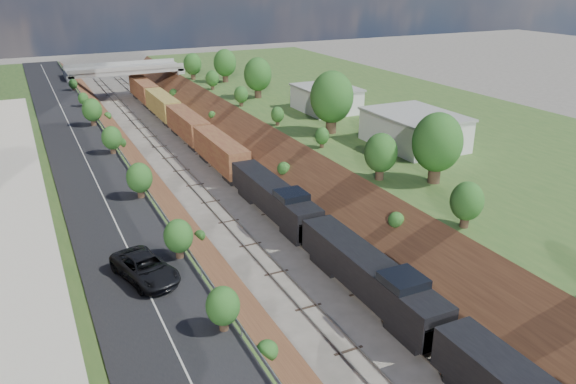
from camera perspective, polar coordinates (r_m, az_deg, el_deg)
name	(u,v)px	position (r m, az deg, el deg)	size (l,w,h in m)	color
platform_right	(430,140)	(87.13, 14.18, 5.18)	(44.00, 180.00, 5.00)	#385D26
embankment_left	(135,204)	(69.70, -15.27, -1.22)	(7.07, 180.00, 7.07)	brown
embankment_right	(299,177)	(76.17, 1.09, 1.53)	(7.07, 180.00, 7.07)	brown
rail_left_track	(202,192)	(71.41, -8.69, -0.05)	(1.58, 180.00, 0.18)	gray
rail_right_track	(241,186)	(72.96, -4.80, 0.61)	(1.58, 180.00, 0.18)	gray
road	(91,170)	(67.43, -19.42, 2.12)	(8.00, 180.00, 0.10)	black
guardrail	(127,161)	(67.57, -16.02, 3.01)	(0.10, 171.00, 0.70)	#99999E
overpass	(125,76)	(129.36, -16.22, 11.28)	(24.50, 8.30, 7.40)	gray
white_building_near	(414,131)	(74.15, 12.68, 6.11)	(9.00, 12.00, 4.00)	silver
white_building_far	(326,100)	(91.65, 3.91, 9.35)	(8.00, 10.00, 3.60)	silver
tree_right_large	(437,143)	(60.63, 14.93, 4.84)	(5.25, 5.25, 7.61)	#473323
tree_left_crest	(258,342)	(31.94, -3.08, -14.99)	(2.45, 2.45, 3.55)	#473323
freight_train	(225,156)	(77.08, -6.37, 3.66)	(3.05, 122.90, 4.56)	black
suv	(145,268)	(42.32, -14.32, -7.47)	(2.98, 6.46, 1.79)	black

